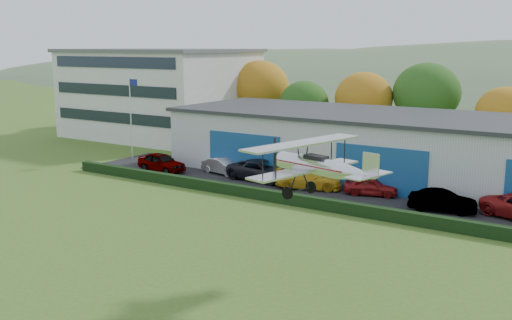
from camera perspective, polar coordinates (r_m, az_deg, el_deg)
The scene contains 14 objects.
ground at distance 29.07m, azimuth -14.50°, elevation -11.09°, with size 300.00×300.00×0.00m, color #37641F.
apron at distance 43.88m, azimuth 8.97°, elevation -3.27°, with size 48.00×9.00×0.05m, color black.
hedge at distance 39.59m, azimuth 6.13°, elevation -4.21°, with size 46.00×0.60×0.80m, color black.
hangar at distance 49.02m, azimuth 14.55°, elevation 1.16°, with size 40.60×12.60×5.30m.
office_block at distance 71.79m, azimuth -9.28°, elevation 6.47°, with size 20.60×15.60×10.40m.
flagpole at distance 56.88m, azimuth -12.02°, elevation 4.77°, with size 1.05×0.10×8.00m.
tree_belt at distance 61.87m, azimuth 14.82°, elevation 5.90°, with size 75.70×13.22×10.12m.
car_0 at distance 51.51m, azimuth -9.16°, elevation -0.21°, with size 1.87×4.66×1.59m, color gray.
car_1 at distance 49.83m, azimuth -3.20°, elevation -0.60°, with size 1.44×4.12×1.36m, color silver.
car_2 at distance 47.42m, azimuth 0.58°, elevation -1.01°, with size 2.71×5.87×1.63m, color black.
car_3 at distance 44.89m, azimuth 5.15°, elevation -1.85°, with size 2.06×5.06×1.47m, color gold.
car_4 at distance 43.57m, azimuth 11.11°, elevation -2.52°, with size 1.56×3.88×1.32m, color maroon.
car_5 at distance 40.43m, azimuth 17.67°, elevation -3.82°, with size 1.51×4.33×1.43m, color gray.
biplane at distance 25.88m, azimuth 5.97°, elevation -0.42°, with size 5.96×6.78×2.52m.
Camera 1 is at (20.19, -17.92, 10.79)m, focal length 41.18 mm.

